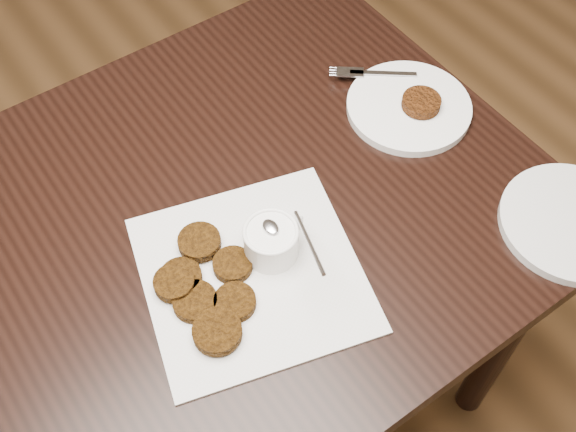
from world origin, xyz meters
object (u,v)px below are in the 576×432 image
at_px(table, 182,356).
at_px(napkin, 252,274).
at_px(sauce_ramekin, 271,230).
at_px(plate_empty, 572,223).
at_px(plate_with_patty, 409,104).

relative_size(table, napkin, 4.07).
xyz_separation_m(table, sauce_ramekin, (0.15, -0.10, 0.44)).
bearing_deg(napkin, table, 131.95).
bearing_deg(sauce_ramekin, plate_empty, -29.10).
height_order(napkin, plate_with_patty, plate_with_patty).
xyz_separation_m(table, plate_empty, (0.55, -0.33, 0.38)).
relative_size(napkin, plate_empty, 1.41).
bearing_deg(plate_with_patty, table, -179.88).
bearing_deg(sauce_ramekin, table, 145.57).
xyz_separation_m(sauce_ramekin, plate_with_patty, (0.36, 0.10, -0.05)).
bearing_deg(plate_with_patty, sauce_ramekin, -163.94).
bearing_deg(table, plate_with_patty, 0.12).
distance_m(table, plate_with_patty, 0.64).
relative_size(plate_with_patty, plate_empty, 0.97).
bearing_deg(table, sauce_ramekin, -34.43).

